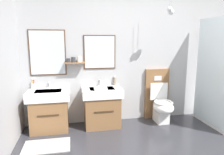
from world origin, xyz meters
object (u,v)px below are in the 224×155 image
vanity_sink_right (102,106)px  folded_hand_towel (101,89)px  vanity_sink_left (49,109)px  soap_dispenser (115,81)px  toothbrush_cup (33,86)px  toilet (160,102)px  shower_tray (223,103)px

vanity_sink_right → folded_hand_towel: 0.39m
vanity_sink_left → soap_dispenser: size_ratio=3.75×
toothbrush_cup → folded_hand_towel: 1.20m
toothbrush_cup → soap_dispenser: bearing=0.4°
folded_hand_towel → vanity_sink_right: bearing=75.6°
vanity_sink_left → toilet: toilet is taller
vanity_sink_right → toothbrush_cup: toothbrush_cup is taller
folded_hand_towel → shower_tray: bearing=-5.3°
vanity_sink_right → soap_dispenser: (0.28, 0.19, 0.42)m
toilet → folded_hand_towel: bearing=-171.7°
toothbrush_cup → folded_hand_towel: toothbrush_cup is taller
toothbrush_cup → folded_hand_towel: size_ratio=0.90×
vanity_sink_left → toothbrush_cup: 0.51m
soap_dispenser → folded_hand_towel: bearing=-133.3°
vanity_sink_right → folded_hand_towel: bearing=-104.4°
folded_hand_towel → toothbrush_cup: bearing=163.9°
vanity_sink_right → shower_tray: (2.22, -0.37, 0.03)m
toothbrush_cup → toilet: bearing=-3.9°
folded_hand_towel → vanity_sink_left: bearing=169.9°
vanity_sink_left → toothbrush_cup: (-0.27, 0.18, 0.40)m
toothbrush_cup → folded_hand_towel: (1.16, -0.33, -0.04)m
folded_hand_towel → toilet: bearing=8.3°
vanity_sink_right → toilet: (1.14, 0.02, 0.00)m
toothbrush_cup → shower_tray: (3.42, -0.55, -0.36)m
vanity_sink_left → toilet: 2.06m
vanity_sink_left → toilet: (2.06, 0.02, 0.00)m
shower_tray → vanity_sink_left: bearing=173.3°
toothbrush_cup → shower_tray: size_ratio=0.10×
vanity_sink_right → toothbrush_cup: size_ratio=3.60×
folded_hand_towel → shower_tray: shower_tray is taller
toilet → toothbrush_cup: (-2.34, 0.16, 0.39)m
toilet → toothbrush_cup: bearing=176.1°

